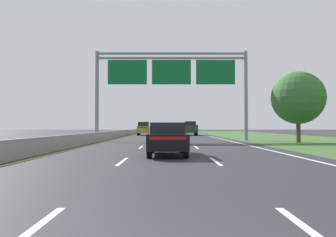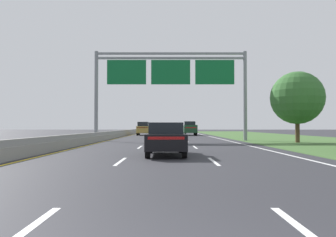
% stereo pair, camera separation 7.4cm
% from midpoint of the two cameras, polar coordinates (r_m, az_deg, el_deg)
% --- Properties ---
extents(ground_plane, '(220.00, 220.00, 0.00)m').
position_cam_midpoint_polar(ground_plane, '(37.67, 0.06, -3.50)').
color(ground_plane, '#2B2B30').
extents(lane_striping, '(11.96, 106.00, 0.01)m').
position_cam_midpoint_polar(lane_striping, '(37.22, 0.06, -3.52)').
color(lane_striping, white).
rests_on(lane_striping, ground).
extents(grass_verge_right, '(14.00, 110.00, 0.02)m').
position_cam_midpoint_polar(grass_verge_right, '(40.17, 20.41, -3.27)').
color(grass_verge_right, '#3D602D').
rests_on(grass_verge_right, ground).
extents(median_barrier_concrete, '(0.60, 110.00, 0.85)m').
position_cam_midpoint_polar(median_barrier_concrete, '(38.24, -9.89, -2.92)').
color(median_barrier_concrete, gray).
rests_on(median_barrier_concrete, ground).
extents(overhead_sign_gantry, '(15.06, 0.42, 8.83)m').
position_cam_midpoint_polar(overhead_sign_gantry, '(32.78, 0.59, 7.24)').
color(overhead_sign_gantry, gray).
rests_on(overhead_sign_gantry, ground).
extents(pickup_truck_darkgreen, '(2.08, 5.43, 2.20)m').
position_cam_midpoint_polar(pickup_truck_darkgreen, '(52.18, 3.91, -1.73)').
color(pickup_truck_darkgreen, '#193D23').
rests_on(pickup_truck_darkgreen, ground).
extents(car_black_centre_lane_sedan, '(1.88, 4.43, 1.57)m').
position_cam_midpoint_polar(car_black_centre_lane_sedan, '(15.93, -0.20, -3.44)').
color(car_black_centre_lane_sedan, black).
rests_on(car_black_centre_lane_sedan, ground).
extents(car_white_centre_lane_sedan, '(1.90, 4.43, 1.57)m').
position_cam_midpoint_polar(car_white_centre_lane_sedan, '(46.33, 0.24, -2.09)').
color(car_white_centre_lane_sedan, silver).
rests_on(car_white_centre_lane_sedan, ground).
extents(car_gold_left_lane_suv, '(1.95, 4.72, 2.11)m').
position_cam_midpoint_polar(car_gold_left_lane_suv, '(52.62, -4.17, -1.70)').
color(car_gold_left_lane_suv, '#A38438').
rests_on(car_gold_left_lane_suv, ground).
extents(roadside_tree_mid, '(4.50, 4.50, 6.09)m').
position_cam_midpoint_polar(roadside_tree_mid, '(30.37, 21.51, 3.32)').
color(roadside_tree_mid, '#4C3823').
rests_on(roadside_tree_mid, ground).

